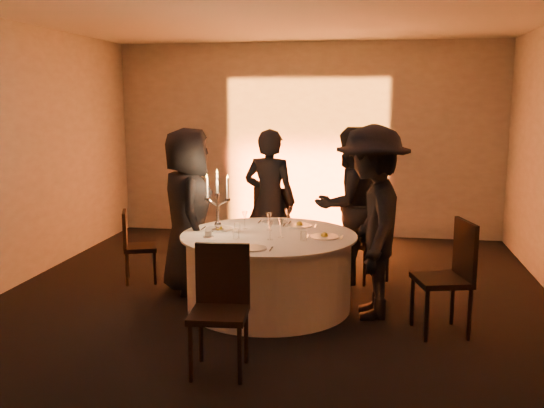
% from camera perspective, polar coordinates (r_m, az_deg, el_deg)
% --- Properties ---
extents(floor, '(7.00, 7.00, 0.00)m').
position_cam_1_polar(floor, '(6.39, -0.30, -9.62)').
color(floor, black).
rests_on(floor, ground).
extents(ceiling, '(7.00, 7.00, 0.00)m').
position_cam_1_polar(ceiling, '(6.09, -0.33, 18.06)').
color(ceiling, silver).
rests_on(ceiling, wall_back).
extents(wall_back, '(7.00, 0.00, 7.00)m').
position_cam_1_polar(wall_back, '(9.52, 3.31, 6.02)').
color(wall_back, '#A8A29C').
rests_on(wall_back, floor).
extents(wall_front, '(7.00, 0.00, 7.00)m').
position_cam_1_polar(wall_front, '(2.72, -13.03, -3.78)').
color(wall_front, '#A8A29C').
rests_on(wall_front, floor).
extents(uplighter_fixture, '(0.25, 0.12, 0.10)m').
position_cam_1_polar(uplighter_fixture, '(9.43, 3.02, -2.92)').
color(uplighter_fixture, black).
rests_on(uplighter_fixture, floor).
extents(banquet_table, '(1.80, 1.80, 0.77)m').
position_cam_1_polar(banquet_table, '(6.27, -0.30, -6.31)').
color(banquet_table, black).
rests_on(banquet_table, floor).
extents(chair_left, '(0.48, 0.48, 0.85)m').
position_cam_1_polar(chair_left, '(7.28, -12.85, -3.54)').
color(chair_left, black).
rests_on(chair_left, floor).
extents(chair_back_left, '(0.51, 0.51, 1.05)m').
position_cam_1_polar(chair_back_left, '(7.69, 0.21, -1.69)').
color(chair_back_left, black).
rests_on(chair_back_left, floor).
extents(chair_back_right, '(0.58, 0.58, 0.94)m').
position_cam_1_polar(chair_back_right, '(7.18, 9.32, -3.20)').
color(chair_back_right, black).
rests_on(chair_back_right, floor).
extents(chair_right, '(0.56, 0.56, 1.05)m').
position_cam_1_polar(chair_right, '(5.77, 16.52, -6.00)').
color(chair_right, black).
rests_on(chair_right, floor).
extents(chair_front, '(0.47, 0.47, 1.00)m').
position_cam_1_polar(chair_front, '(4.85, -4.87, -9.01)').
color(chair_front, black).
rests_on(chair_front, floor).
extents(guest_left, '(0.87, 1.04, 1.83)m').
position_cam_1_polar(guest_left, '(6.74, -7.90, -0.65)').
color(guest_left, black).
rests_on(guest_left, floor).
extents(guest_back_left, '(0.71, 0.53, 1.78)m').
position_cam_1_polar(guest_back_left, '(7.44, -0.22, 0.25)').
color(guest_back_left, black).
rests_on(guest_back_left, floor).
extents(guest_back_right, '(1.12, 1.08, 1.82)m').
position_cam_1_polar(guest_back_right, '(7.09, 7.30, -0.14)').
color(guest_back_right, black).
rests_on(guest_back_right, floor).
extents(guest_right, '(0.80, 1.28, 1.90)m').
position_cam_1_polar(guest_right, '(5.97, 9.35, -1.70)').
color(guest_right, black).
rests_on(guest_right, floor).
extents(plate_left, '(0.36, 0.29, 0.08)m').
position_cam_1_polar(plate_left, '(6.43, -5.01, -2.25)').
color(plate_left, silver).
rests_on(plate_left, banquet_table).
extents(plate_back_left, '(0.36, 0.29, 0.01)m').
position_cam_1_polar(plate_back_left, '(6.75, 0.25, -1.72)').
color(plate_back_left, silver).
rests_on(plate_back_left, banquet_table).
extents(plate_back_right, '(0.36, 0.27, 0.08)m').
position_cam_1_polar(plate_back_right, '(6.58, 2.61, -1.95)').
color(plate_back_right, silver).
rests_on(plate_back_right, banquet_table).
extents(plate_right, '(0.36, 0.29, 0.08)m').
position_cam_1_polar(plate_right, '(6.06, 4.96, -3.01)').
color(plate_right, silver).
rests_on(plate_right, banquet_table).
extents(plate_front, '(0.36, 0.26, 0.01)m').
position_cam_1_polar(plate_front, '(5.58, -1.81, -4.19)').
color(plate_front, silver).
rests_on(plate_front, banquet_table).
extents(coffee_cup, '(0.11, 0.11, 0.07)m').
position_cam_1_polar(coffee_cup, '(6.09, -6.01, -2.83)').
color(coffee_cup, silver).
rests_on(coffee_cup, banquet_table).
extents(candelabra, '(0.27, 0.13, 0.65)m').
position_cam_1_polar(candelabra, '(6.31, -5.14, -0.54)').
color(candelabra, silver).
rests_on(candelabra, banquet_table).
extents(wine_glass_a, '(0.07, 0.07, 0.19)m').
position_cam_1_polar(wine_glass_a, '(6.00, 0.83, -1.92)').
color(wine_glass_a, white).
rests_on(wine_glass_a, banquet_table).
extents(wine_glass_b, '(0.07, 0.07, 0.19)m').
position_cam_1_polar(wine_glass_b, '(6.53, 1.47, -0.94)').
color(wine_glass_b, white).
rests_on(wine_glass_b, banquet_table).
extents(wine_glass_c, '(0.07, 0.07, 0.19)m').
position_cam_1_polar(wine_glass_c, '(6.33, -0.27, -1.30)').
color(wine_glass_c, white).
rests_on(wine_glass_c, banquet_table).
extents(wine_glass_d, '(0.07, 0.07, 0.19)m').
position_cam_1_polar(wine_glass_d, '(6.40, -2.58, -1.17)').
color(wine_glass_d, white).
rests_on(wine_glass_d, banquet_table).
extents(wine_glass_e, '(0.07, 0.07, 0.19)m').
position_cam_1_polar(wine_glass_e, '(5.90, -0.18, -2.10)').
color(wine_glass_e, white).
rests_on(wine_glass_e, banquet_table).
extents(tumbler_a, '(0.07, 0.07, 0.09)m').
position_cam_1_polar(tumbler_a, '(5.91, 3.00, -3.03)').
color(tumbler_a, white).
rests_on(tumbler_a, banquet_table).
extents(tumbler_b, '(0.07, 0.07, 0.09)m').
position_cam_1_polar(tumbler_b, '(6.31, -3.28, -2.21)').
color(tumbler_b, white).
rests_on(tumbler_b, banquet_table).
extents(tumbler_c, '(0.07, 0.07, 0.09)m').
position_cam_1_polar(tumbler_c, '(5.98, -3.41, -2.87)').
color(tumbler_c, white).
rests_on(tumbler_c, banquet_table).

